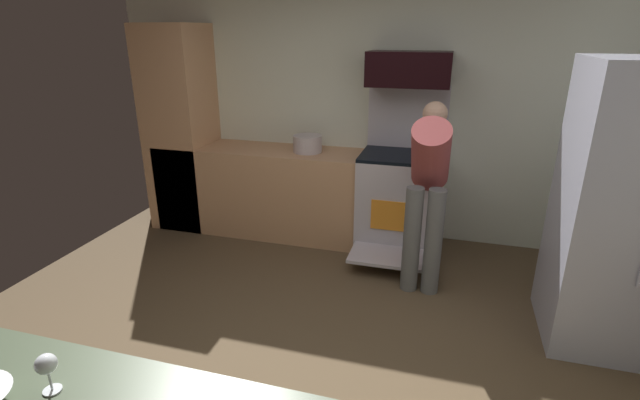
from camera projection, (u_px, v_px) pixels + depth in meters
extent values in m
cube|color=brown|center=(291.00, 368.00, 2.95)|extent=(5.20, 4.80, 0.02)
cube|color=silver|center=(365.00, 108.00, 4.61)|extent=(5.20, 0.12, 2.60)
cube|color=tan|center=(272.00, 191.00, 4.81)|extent=(2.40, 0.60, 0.90)
cube|color=tan|center=(181.00, 129.00, 4.86)|extent=(0.60, 0.60, 2.10)
cube|color=#C1B8C2|center=(399.00, 203.00, 4.45)|extent=(0.76, 0.64, 0.92)
cube|color=black|center=(402.00, 156.00, 4.28)|extent=(0.76, 0.64, 0.03)
cube|color=#C1B8C2|center=(408.00, 116.00, 4.43)|extent=(0.76, 0.06, 0.60)
cube|color=orange|center=(395.00, 216.00, 4.15)|extent=(0.44, 0.01, 0.28)
cube|color=#C1B8C2|center=(390.00, 257.00, 4.09)|extent=(0.72, 0.40, 0.03)
cube|color=black|center=(409.00, 69.00, 4.10)|extent=(0.74, 0.38, 0.30)
cube|color=#AFB2C9|center=(636.00, 212.00, 2.93)|extent=(0.87, 0.76, 1.89)
cylinder|color=#606060|center=(412.00, 240.00, 3.70)|extent=(0.14, 0.14, 0.89)
cylinder|color=#606060|center=(433.00, 242.00, 3.66)|extent=(0.14, 0.14, 0.89)
cylinder|color=#9D4343|center=(431.00, 155.00, 3.60)|extent=(0.30, 0.57, 0.63)
sphere|color=tan|center=(435.00, 114.00, 3.69)|extent=(0.20, 0.20, 0.20)
cylinder|color=silver|center=(53.00, 390.00, 1.53)|extent=(0.06, 0.06, 0.01)
cylinder|color=silver|center=(50.00, 381.00, 1.52)|extent=(0.01, 0.01, 0.07)
ellipsoid|color=silver|center=(46.00, 364.00, 1.50)|extent=(0.07, 0.07, 0.07)
cylinder|color=#BEB1B5|center=(308.00, 144.00, 4.52)|extent=(0.28, 0.28, 0.17)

